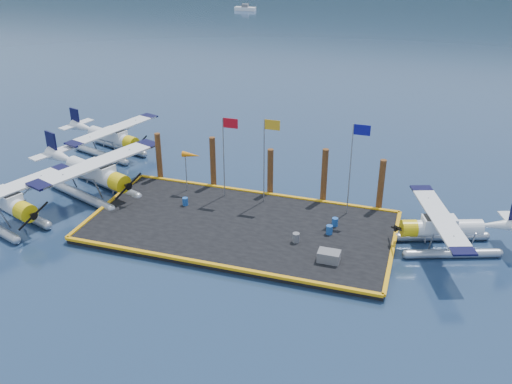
% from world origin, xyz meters
% --- Properties ---
extents(ground, '(4000.00, 4000.00, 0.00)m').
position_xyz_m(ground, '(0.00, 0.00, 0.00)').
color(ground, navy).
rests_on(ground, ground).
extents(dock, '(20.00, 10.00, 0.40)m').
position_xyz_m(dock, '(0.00, 0.00, 0.20)').
color(dock, black).
rests_on(dock, ground).
extents(dock_bumpers, '(20.25, 10.25, 0.18)m').
position_xyz_m(dock_bumpers, '(0.00, 0.00, 0.49)').
color(dock_bumpers, orange).
rests_on(dock_bumpers, dock).
extents(seaplane_a, '(9.34, 9.94, 3.58)m').
position_xyz_m(seaplane_a, '(-15.36, -3.97, 1.56)').
color(seaplane_a, '#959AA3').
rests_on(seaplane_a, ground).
extents(seaplane_b, '(9.93, 10.53, 3.80)m').
position_xyz_m(seaplane_b, '(-11.82, 1.70, 1.66)').
color(seaplane_b, '#959AA3').
rests_on(seaplane_b, ground).
extents(seaplane_c, '(8.71, 9.33, 3.33)m').
position_xyz_m(seaplane_c, '(-14.89, 9.14, 1.45)').
color(seaplane_c, '#959AA3').
rests_on(seaplane_c, ground).
extents(seaplane_d, '(8.22, 8.75, 3.14)m').
position_xyz_m(seaplane_d, '(12.87, 1.63, 1.37)').
color(seaplane_d, '#959AA3').
rests_on(seaplane_d, ground).
extents(drum_0, '(0.40, 0.40, 0.56)m').
position_xyz_m(drum_0, '(-4.64, 1.55, 0.68)').
color(drum_0, '#1A4894').
rests_on(drum_0, dock).
extents(drum_1, '(0.44, 0.44, 0.62)m').
position_xyz_m(drum_1, '(4.08, -0.99, 0.71)').
color(drum_1, '#5D5D62').
rests_on(drum_1, dock).
extents(drum_2, '(0.41, 0.41, 0.58)m').
position_xyz_m(drum_2, '(6.04, 1.79, 0.69)').
color(drum_2, '#1A4894').
rests_on(drum_2, dock).
extents(drum_4, '(0.42, 0.42, 0.60)m').
position_xyz_m(drum_4, '(5.88, 0.65, 0.70)').
color(drum_4, '#1A4894').
rests_on(drum_4, dock).
extents(crate, '(1.31, 0.88, 0.66)m').
position_xyz_m(crate, '(6.48, -2.52, 0.73)').
color(crate, '#5D5D62').
rests_on(crate, dock).
extents(flagpole_red, '(1.14, 0.08, 6.00)m').
position_xyz_m(flagpole_red, '(-2.29, 3.80, 4.40)').
color(flagpole_red, gray).
rests_on(flagpole_red, dock).
extents(flagpole_yellow, '(1.14, 0.08, 6.20)m').
position_xyz_m(flagpole_yellow, '(0.70, 3.80, 4.51)').
color(flagpole_yellow, gray).
rests_on(flagpole_yellow, dock).
extents(flagpole_blue, '(1.14, 0.08, 6.50)m').
position_xyz_m(flagpole_blue, '(6.70, 3.80, 4.69)').
color(flagpole_blue, gray).
rests_on(flagpole_blue, dock).
extents(windsock, '(1.40, 0.44, 3.12)m').
position_xyz_m(windsock, '(-5.03, 3.80, 3.23)').
color(windsock, gray).
rests_on(windsock, dock).
extents(piling_0, '(0.44, 0.44, 4.00)m').
position_xyz_m(piling_0, '(-8.50, 5.40, 2.00)').
color(piling_0, '#442813').
rests_on(piling_0, ground).
extents(piling_1, '(0.44, 0.44, 4.20)m').
position_xyz_m(piling_1, '(-4.00, 5.40, 2.10)').
color(piling_1, '#442813').
rests_on(piling_1, ground).
extents(piling_2, '(0.44, 0.44, 3.80)m').
position_xyz_m(piling_2, '(0.50, 5.40, 1.90)').
color(piling_2, '#442813').
rests_on(piling_2, ground).
extents(piling_3, '(0.44, 0.44, 4.30)m').
position_xyz_m(piling_3, '(4.50, 5.40, 2.15)').
color(piling_3, '#442813').
rests_on(piling_3, ground).
extents(piling_4, '(0.44, 0.44, 4.00)m').
position_xyz_m(piling_4, '(8.50, 5.40, 2.00)').
color(piling_4, '#442813').
rests_on(piling_4, ground).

